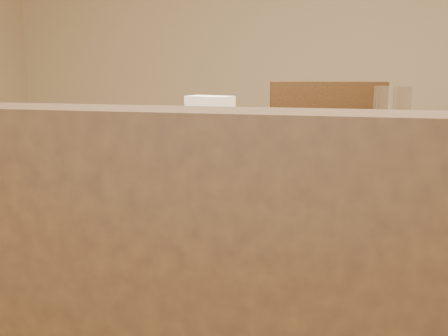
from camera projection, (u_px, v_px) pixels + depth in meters
The scene contains 7 objects.
dining_table at pixel (282, 217), 0.99m from camera, with size 0.90×1.40×0.75m.
chair_far at pixel (318, 194), 1.88m from camera, with size 0.51×0.51×0.90m.
salad_plate at pixel (228, 198), 0.61m from camera, with size 0.31×0.31×0.09m.
bread_plate at pixel (258, 141), 1.09m from camera, with size 0.16×0.16×0.08m.
tomato_bowl at pixel (405, 163), 0.91m from camera, with size 0.13×0.13×0.04m.
drinking_glass at pixel (391, 122), 1.18m from camera, with size 0.08×0.08×0.15m.
napkin_holder at pixel (210, 124), 1.11m from camera, with size 0.11×0.07×0.13m.
Camera 1 is at (0.16, -0.95, 0.94)m, focal length 40.00 mm.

